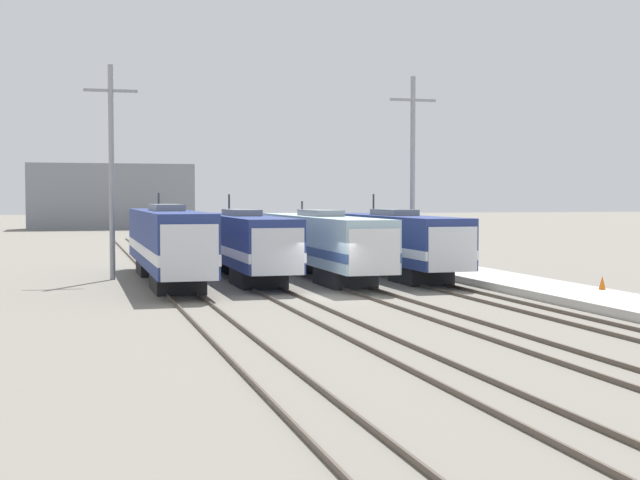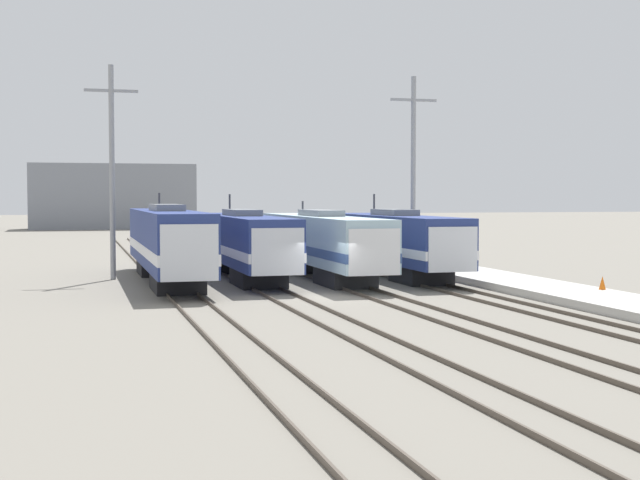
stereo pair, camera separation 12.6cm
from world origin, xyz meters
The scene contains 14 objects.
ground_plane centered at (0.00, 0.00, 0.00)m, with size 400.00×400.00×0.00m, color slate.
rail_pair_far_left centered at (-6.59, 0.00, 0.07)m, with size 1.51×120.00×0.15m.
rail_pair_center_left centered at (-2.20, 0.00, 0.07)m, with size 1.51×120.00×0.15m.
rail_pair_center_right centered at (2.20, 0.00, 0.07)m, with size 1.51×120.00×0.15m.
rail_pair_far_right centered at (6.59, 0.00, 0.07)m, with size 1.51×120.00×0.15m.
locomotive_far_left centered at (-6.59, 8.81, 2.20)m, with size 2.83×19.88×4.91m.
locomotive_center_left centered at (-2.20, 10.10, 2.05)m, with size 2.81×18.79×4.84m.
locomotive_center_right centered at (2.20, 8.97, 2.03)m, with size 2.81×19.09×4.41m.
locomotive_far_right centered at (6.59, 8.68, 2.04)m, with size 2.86×16.77×4.85m.
catenary_tower_left centered at (-9.38, 11.64, 6.32)m, with size 2.97×0.30×12.06m.
catenary_tower_right centered at (8.72, 11.64, 6.32)m, with size 2.97×0.30×12.06m.
platform centered at (10.59, 0.00, 0.19)m, with size 4.00×120.00×0.38m.
traffic_cone centered at (12.08, -3.73, 0.70)m, with size 0.33×0.33×0.63m.
depot_building centered at (-6.00, 93.64, 4.70)m, with size 23.37×8.44×9.40m.
Camera 2 is at (-11.45, -39.80, 4.69)m, focal length 50.00 mm.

